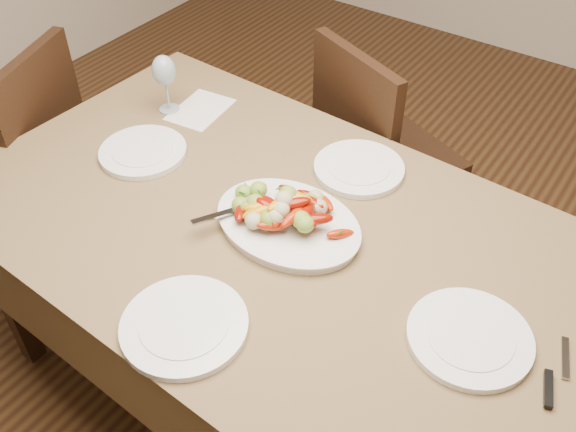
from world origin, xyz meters
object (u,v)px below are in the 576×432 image
at_px(plate_far, 359,169).
at_px(plate_near, 184,326).
at_px(wine_glass, 166,82).
at_px(chair_left, 13,169).
at_px(serving_platter, 288,225).
at_px(plate_left, 143,152).
at_px(chair_far, 390,157).
at_px(plate_right, 469,338).
at_px(dining_table, 288,325).

xyz_separation_m(plate_far, plate_near, (-0.03, -0.71, 0.00)).
height_order(plate_far, wine_glass, wine_glass).
distance_m(chair_left, plate_far, 1.29).
bearing_deg(serving_platter, plate_far, 84.71).
height_order(chair_left, plate_left, chair_left).
xyz_separation_m(chair_far, chair_left, (-1.08, -0.84, 0.00)).
bearing_deg(plate_left, serving_platter, -1.74).
bearing_deg(chair_far, wine_glass, 66.32).
height_order(chair_far, plate_near, chair_far).
distance_m(chair_far, plate_right, 1.08).
height_order(chair_left, wine_glass, wine_glass).
relative_size(chair_left, plate_right, 3.46).
relative_size(chair_left, wine_glass, 4.64).
xyz_separation_m(dining_table, wine_glass, (-0.65, 0.26, 0.48)).
height_order(chair_left, serving_platter, chair_left).
relative_size(chair_far, plate_left, 3.69).
distance_m(plate_left, plate_near, 0.68).
distance_m(dining_table, chair_far, 0.80).
xyz_separation_m(chair_left, plate_right, (1.69, 0.00, 0.29)).
height_order(serving_platter, plate_left, serving_platter).
bearing_deg(dining_table, chair_far, 96.60).
bearing_deg(wine_glass, plate_far, 6.41).
relative_size(plate_near, wine_glass, 1.40).
bearing_deg(plate_right, chair_far, 125.98).
xyz_separation_m(chair_far, wine_glass, (-0.56, -0.53, 0.39)).
height_order(dining_table, chair_far, chair_far).
distance_m(chair_far, wine_glass, 0.86).
xyz_separation_m(serving_platter, plate_right, (0.53, -0.07, -0.00)).
distance_m(serving_platter, wine_glass, 0.69).
bearing_deg(chair_left, plate_near, 54.58).
distance_m(plate_left, plate_far, 0.64).
xyz_separation_m(dining_table, serving_platter, (-0.01, 0.02, 0.39)).
xyz_separation_m(chair_far, plate_left, (-0.46, -0.76, 0.29)).
relative_size(dining_table, chair_left, 1.94).
height_order(plate_near, wine_glass, wine_glass).
height_order(dining_table, plate_left, plate_left).
distance_m(plate_left, plate_right, 1.07).
height_order(dining_table, serving_platter, serving_platter).
bearing_deg(plate_right, plate_near, -148.10).
relative_size(chair_far, plate_near, 3.32).
xyz_separation_m(plate_left, plate_right, (1.07, -0.08, 0.00)).
distance_m(dining_table, plate_left, 0.67).
bearing_deg(plate_far, serving_platter, -95.29).
distance_m(dining_table, wine_glass, 0.85).
distance_m(plate_right, wine_glass, 1.21).
xyz_separation_m(dining_table, plate_near, (-0.01, -0.38, 0.39)).
bearing_deg(chair_left, chair_far, 108.30).
relative_size(chair_left, plate_left, 3.69).
bearing_deg(dining_table, wine_glass, 158.48).
xyz_separation_m(chair_left, plate_left, (0.63, 0.09, 0.29)).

